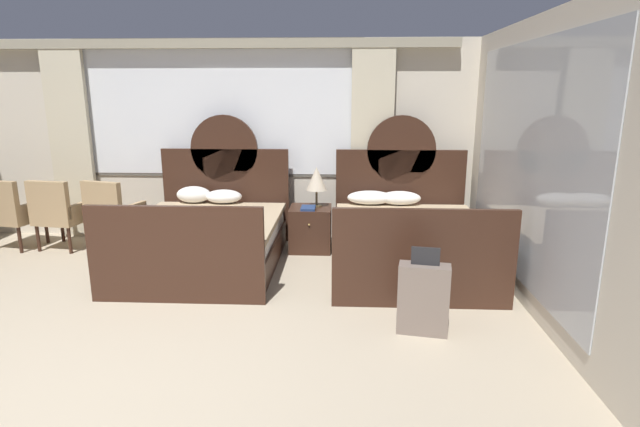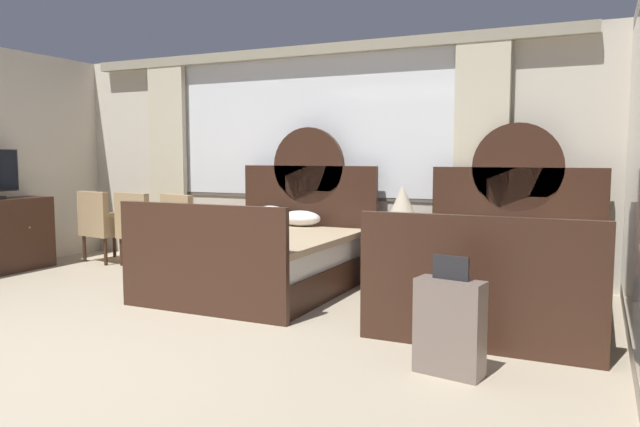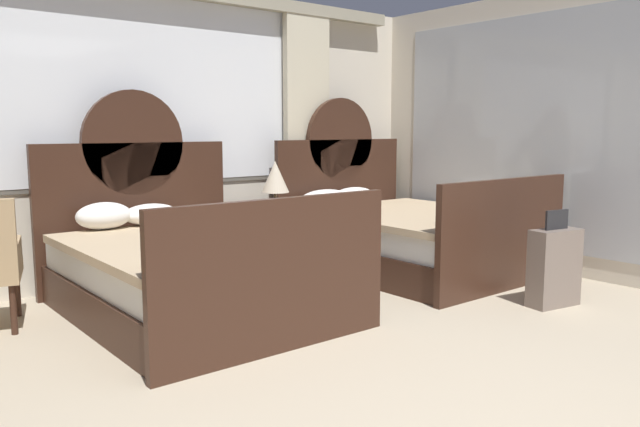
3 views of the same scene
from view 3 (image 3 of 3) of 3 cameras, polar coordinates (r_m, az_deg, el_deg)
The scene contains 8 objects.
wall_back_window at distance 5.82m, azimuth -18.35°, elevation 8.00°, with size 6.88×0.22×2.70m.
wall_right_mirror at distance 6.39m, azimuth 21.34°, elevation 6.88°, with size 0.08×4.57×2.70m.
bed_near_window at distance 4.84m, azimuth -11.62°, elevation -4.86°, with size 1.72×2.20×1.72m.
bed_near_mirror at distance 6.26m, azimuth 7.88°, elevation -1.91°, with size 1.72×2.20×1.72m.
nightstand_between_beds at distance 5.99m, azimuth -4.34°, elevation -2.91°, with size 0.53×0.55×0.57m.
table_lamp_on_nightstand at distance 5.99m, azimuth -4.11°, elevation 3.29°, with size 0.27×0.27×0.52m.
book_on_nightstand at distance 5.84m, azimuth -3.95°, elevation -0.21°, with size 0.18×0.26×0.03m.
suitcase_on_floor at distance 5.26m, azimuth 20.57°, elevation -4.60°, with size 0.45×0.25×0.76m.
Camera 3 is at (-2.07, -1.46, 1.39)m, focal length 35.11 mm.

